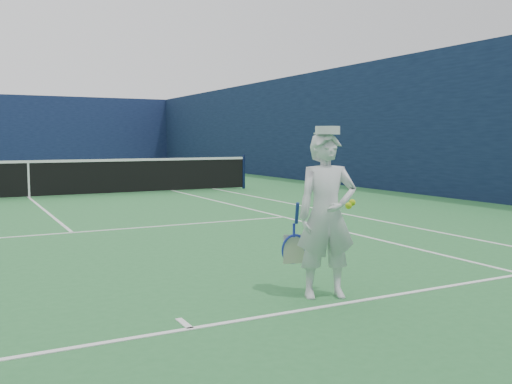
# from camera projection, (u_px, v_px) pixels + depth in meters

# --- Properties ---
(ground) EXTENTS (80.00, 80.00, 0.00)m
(ground) POSITION_uv_depth(u_px,v_px,m) (29.00, 198.00, 15.20)
(ground) COLOR #2B7138
(ground) RESTS_ON ground
(court_markings) EXTENTS (11.03, 23.83, 0.01)m
(court_markings) POSITION_uv_depth(u_px,v_px,m) (29.00, 198.00, 15.20)
(court_markings) COLOR white
(court_markings) RESTS_ON ground
(windscreen_fence) EXTENTS (20.12, 36.12, 4.00)m
(windscreen_fence) POSITION_uv_depth(u_px,v_px,m) (27.00, 123.00, 15.02)
(windscreen_fence) COLOR #101A3C
(windscreen_fence) RESTS_ON ground
(tennis_net) EXTENTS (12.88, 0.09, 1.07)m
(tennis_net) POSITION_uv_depth(u_px,v_px,m) (29.00, 177.00, 15.15)
(tennis_net) COLOR #141E4C
(tennis_net) RESTS_ON ground
(tennis_player) EXTENTS (0.72, 0.64, 1.70)m
(tennis_player) POSITION_uv_depth(u_px,v_px,m) (326.00, 215.00, 5.61)
(tennis_player) COLOR white
(tennis_player) RESTS_ON ground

